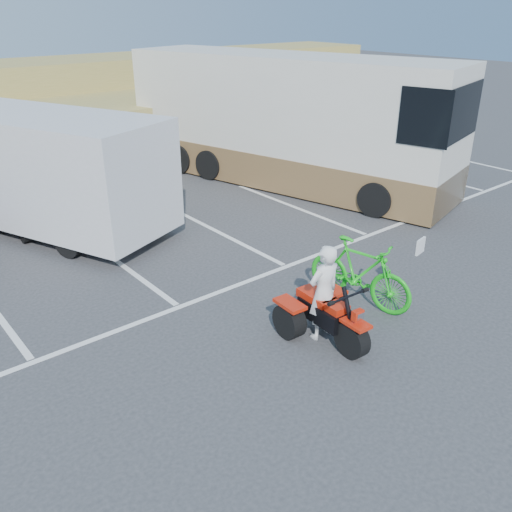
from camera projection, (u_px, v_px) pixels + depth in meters
ground at (262, 368)px, 8.39m from camera, size 100.00×100.00×0.00m
parking_stripes at (172, 264)px, 11.74m from camera, size 28.00×5.16×0.01m
red_trike_atv at (327, 340)px, 9.10m from camera, size 1.33×1.70×1.06m
rider at (324, 292)px, 8.86m from camera, size 0.64×0.44×1.67m
green_dirt_bike at (360, 273)px, 9.96m from camera, size 0.98×2.19×1.27m
cargo_trailer at (47, 169)px, 12.91m from camera, size 4.55×6.56×2.84m
rv_motorhome at (287, 130)px, 16.57m from camera, size 5.17×10.74×3.75m
quad_atv_green at (40, 231)px, 13.48m from camera, size 1.22×1.61×1.03m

